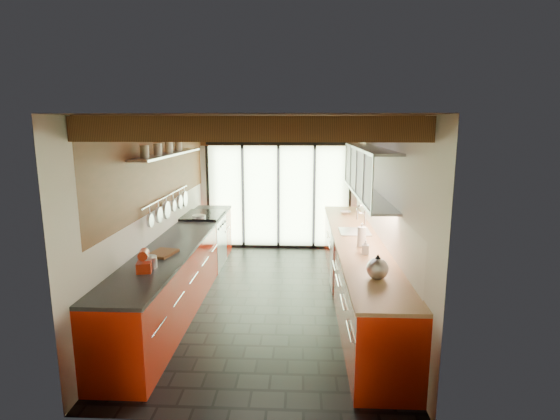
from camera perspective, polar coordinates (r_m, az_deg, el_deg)
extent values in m
plane|color=black|center=(6.57, -1.45, -11.43)|extent=(5.50, 5.50, 0.00)
plane|color=silver|center=(8.90, -0.19, 3.24)|extent=(3.20, 0.00, 3.20)
plane|color=silver|center=(3.55, -4.83, -9.02)|extent=(3.20, 0.00, 3.20)
plane|color=silver|center=(6.51, -15.70, -0.10)|extent=(0.00, 5.50, 5.50)
plane|color=silver|center=(6.28, 13.22, -0.38)|extent=(0.00, 5.50, 5.50)
plane|color=#472814|center=(6.07, -1.57, 11.88)|extent=(5.50, 5.50, 0.00)
cube|color=#593316|center=(3.83, -4.13, 10.51)|extent=(3.14, 0.14, 0.22)
cube|color=#593316|center=(4.72, -2.81, 10.63)|extent=(3.14, 0.14, 0.22)
cube|color=#593316|center=(5.62, -1.91, 10.71)|extent=(3.14, 0.14, 0.22)
cube|color=#593316|center=(6.52, -1.26, 10.77)|extent=(3.14, 0.14, 0.22)
cube|color=#593316|center=(7.42, -0.77, 10.81)|extent=(3.14, 0.14, 0.22)
cube|color=#593316|center=(8.31, -0.38, 10.85)|extent=(3.14, 0.14, 0.22)
cube|color=brown|center=(8.77, -0.21, 10.01)|extent=(3.14, 0.06, 0.50)
plane|color=brown|center=(6.59, -15.22, 6.00)|extent=(0.00, 4.90, 4.90)
plane|color=#C6EAAD|center=(8.92, -0.20, 1.79)|extent=(2.90, 0.00, 2.90)
cube|color=black|center=(9.09, -9.37, 1.83)|extent=(0.05, 0.04, 2.15)
cube|color=black|center=(8.94, 9.12, 1.68)|extent=(0.05, 0.04, 2.15)
cube|color=black|center=(8.87, -0.21, 1.75)|extent=(0.06, 0.05, 2.15)
cube|color=black|center=(8.76, -0.22, 8.70)|extent=(2.90, 0.05, 0.06)
cylinder|color=#AE0D10|center=(8.73, -0.23, 10.01)|extent=(0.34, 0.04, 0.34)
cylinder|color=beige|center=(8.71, -0.23, 10.00)|extent=(0.28, 0.02, 0.28)
cube|color=#AC1B07|center=(6.63, -12.62, -7.44)|extent=(0.65, 5.00, 0.88)
cube|color=black|center=(6.50, -12.79, -3.59)|extent=(0.68, 5.00, 0.04)
cube|color=silver|center=(7.97, -9.89, -4.17)|extent=(0.66, 0.90, 0.90)
cube|color=black|center=(7.86, -10.01, -0.72)|extent=(0.65, 0.90, 0.06)
cube|color=#AC1B07|center=(6.45, 10.01, -7.86)|extent=(0.65, 5.00, 0.88)
cube|color=#A57B50|center=(6.32, 10.15, -3.91)|extent=(0.68, 5.00, 0.04)
cube|color=white|center=(6.80, 6.81, -6.78)|extent=(0.02, 0.60, 0.84)
cube|color=silver|center=(6.70, 9.73, -2.82)|extent=(0.45, 0.52, 0.02)
cylinder|color=silver|center=(6.68, 11.01, -1.37)|extent=(0.02, 0.02, 0.34)
torus|color=silver|center=(6.63, 10.55, 0.07)|extent=(0.14, 0.02, 0.14)
plane|color=silver|center=(6.44, 9.97, 4.98)|extent=(0.00, 3.00, 3.00)
cube|color=#9EA0A5|center=(6.50, 11.36, 2.02)|extent=(0.34, 3.00, 0.03)
cube|color=#9EA0A5|center=(6.43, 11.59, 7.92)|extent=(0.34, 3.00, 0.03)
cylinder|color=silver|center=(6.74, -14.50, 1.80)|extent=(0.02, 2.20, 0.02)
cube|color=silver|center=(6.55, -14.27, 7.11)|extent=(0.28, 2.60, 0.03)
cylinder|color=silver|center=(5.92, -16.59, -1.34)|extent=(0.04, 0.18, 0.18)
cylinder|color=silver|center=(6.24, -15.54, -0.65)|extent=(0.04, 0.22, 0.22)
cylinder|color=silver|center=(6.57, -14.60, -0.03)|extent=(0.04, 0.26, 0.26)
cylinder|color=silver|center=(6.90, -13.75, 0.53)|extent=(0.04, 0.18, 0.18)
cylinder|color=silver|center=(7.23, -12.97, 1.04)|extent=(0.04, 0.22, 0.22)
cylinder|color=silver|center=(7.51, -12.36, 1.44)|extent=(0.04, 0.26, 0.26)
cube|color=red|center=(5.11, -17.23, -6.94)|extent=(0.21, 0.30, 0.12)
cylinder|color=red|center=(5.06, -17.39, -5.55)|extent=(0.14, 0.19, 0.11)
cylinder|color=silver|center=(5.14, -17.07, -6.37)|extent=(0.16, 0.16, 0.12)
cylinder|color=silver|center=(5.20, -16.84, -6.53)|extent=(0.25, 0.25, 0.13)
cylinder|color=silver|center=(7.53, -10.54, -1.00)|extent=(0.23, 0.23, 0.09)
cube|color=brown|center=(5.67, -15.13, -5.48)|extent=(0.36, 0.44, 0.03)
sphere|color=silver|center=(4.75, 12.62, -7.37)|extent=(0.31, 0.31, 0.23)
cone|color=black|center=(4.71, 12.68, -5.90)|extent=(0.11, 0.11, 0.06)
cylinder|color=silver|center=(4.86, 12.37, -6.78)|extent=(0.06, 0.09, 0.05)
cylinder|color=white|center=(5.91, 10.62, -3.47)|extent=(0.14, 0.14, 0.26)
cylinder|color=silver|center=(5.87, 10.67, -1.98)|extent=(0.03, 0.03, 0.05)
imported|color=silver|center=(5.57, 11.11, -4.77)|extent=(0.09, 0.10, 0.19)
imported|color=silver|center=(8.03, 8.54, -0.32)|extent=(0.21, 0.21, 0.05)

